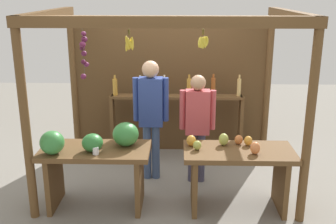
# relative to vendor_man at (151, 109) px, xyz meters

# --- Properties ---
(ground_plane) EXTENTS (12.00, 12.00, 0.00)m
(ground_plane) POSITION_rel_vendor_man_xyz_m (0.24, -0.00, -1.01)
(ground_plane) COLOR gray
(ground_plane) RESTS_ON ground
(market_stall) EXTENTS (3.21, 2.24, 2.31)m
(market_stall) POSITION_rel_vendor_man_xyz_m (0.23, 0.49, 0.35)
(market_stall) COLOR brown
(market_stall) RESTS_ON ground
(fruit_counter_left) EXTENTS (1.30, 0.69, 1.05)m
(fruit_counter_left) POSITION_rel_vendor_man_xyz_m (-0.61, -0.81, -0.33)
(fruit_counter_left) COLOR brown
(fruit_counter_left) RESTS_ON ground
(fruit_counter_right) EXTENTS (1.30, 0.64, 0.91)m
(fruit_counter_right) POSITION_rel_vendor_man_xyz_m (1.07, -0.80, -0.44)
(fruit_counter_right) COLOR brown
(fruit_counter_right) RESTS_ON ground
(bottle_shelf_unit) EXTENTS (2.06, 0.22, 1.34)m
(bottle_shelf_unit) POSITION_rel_vendor_man_xyz_m (0.34, 0.80, -0.22)
(bottle_shelf_unit) COLOR brown
(bottle_shelf_unit) RESTS_ON ground
(vendor_man) EXTENTS (0.48, 0.23, 1.67)m
(vendor_man) POSITION_rel_vendor_man_xyz_m (0.00, 0.00, 0.00)
(vendor_man) COLOR #40547E
(vendor_man) RESTS_ON ground
(vendor_woman) EXTENTS (0.48, 0.20, 1.50)m
(vendor_woman) POSITION_rel_vendor_man_xyz_m (0.63, -0.08, -0.12)
(vendor_woman) COLOR #403D55
(vendor_woman) RESTS_ON ground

